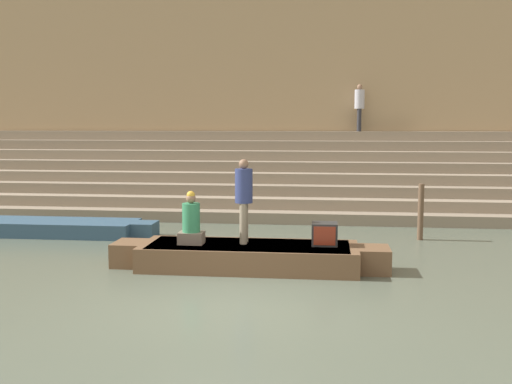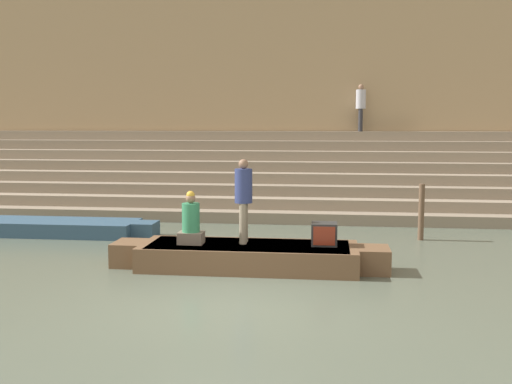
% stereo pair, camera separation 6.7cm
% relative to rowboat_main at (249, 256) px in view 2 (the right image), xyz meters
% --- Properties ---
extents(ground_plane, '(120.00, 120.00, 0.00)m').
position_rel_rowboat_main_xyz_m(ground_plane, '(-0.07, -2.25, -0.25)').
color(ground_plane, '#566051').
extents(ghat_steps, '(36.00, 5.00, 2.55)m').
position_rel_rowboat_main_xyz_m(ghat_steps, '(-0.07, 8.36, 0.65)').
color(ghat_steps, gray).
rests_on(ghat_steps, ground).
extents(back_wall, '(34.20, 1.28, 8.94)m').
position_rel_rowboat_main_xyz_m(back_wall, '(-0.07, 10.72, 4.19)').
color(back_wall, tan).
rests_on(back_wall, ground).
extents(rowboat_main, '(5.44, 1.56, 0.48)m').
position_rel_rowboat_main_xyz_m(rowboat_main, '(0.00, 0.00, 0.00)').
color(rowboat_main, brown).
rests_on(rowboat_main, ground).
extents(person_standing, '(0.35, 0.35, 1.67)m').
position_rel_rowboat_main_xyz_m(person_standing, '(-0.12, 0.14, 1.18)').
color(person_standing, gray).
rests_on(person_standing, rowboat_main).
extents(person_rowing, '(0.49, 0.38, 1.05)m').
position_rel_rowboat_main_xyz_m(person_rowing, '(-1.14, -0.05, 0.64)').
color(person_rowing, '#756656').
rests_on(person_rowing, rowboat_main).
extents(tv_set, '(0.50, 0.45, 0.44)m').
position_rel_rowboat_main_xyz_m(tv_set, '(1.48, 0.12, 0.44)').
color(tv_set, '#2D2D2D').
rests_on(tv_set, rowboat_main).
extents(moored_boat_shore, '(5.08, 1.30, 0.37)m').
position_rel_rowboat_main_xyz_m(moored_boat_shore, '(-5.28, 2.96, -0.06)').
color(moored_boat_shore, '#33516B').
rests_on(moored_boat_shore, ground).
extents(mooring_post, '(0.14, 0.14, 1.38)m').
position_rel_rowboat_main_xyz_m(mooring_post, '(3.80, 3.36, 0.43)').
color(mooring_post, brown).
rests_on(mooring_post, ground).
extents(person_on_steps, '(0.34, 0.34, 1.63)m').
position_rel_rowboat_main_xyz_m(person_on_steps, '(2.62, 9.81, 3.23)').
color(person_on_steps, '#28282D').
rests_on(person_on_steps, ghat_steps).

